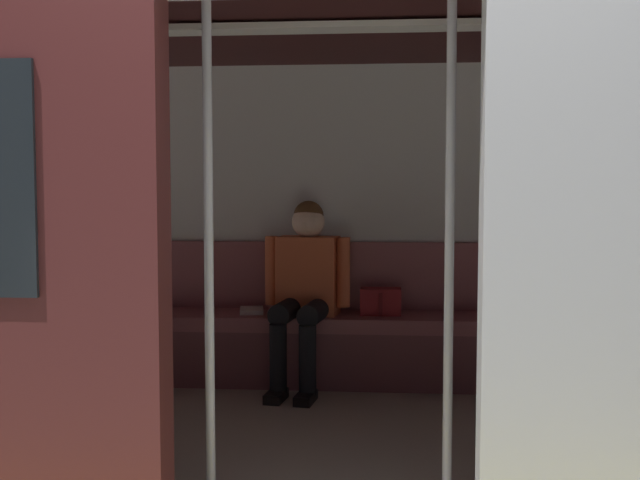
% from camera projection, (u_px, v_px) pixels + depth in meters
% --- Properties ---
extents(train_car, '(6.40, 2.86, 2.19)m').
position_uv_depth(train_car, '(328.00, 144.00, 3.68)').
color(train_car, silver).
rests_on(train_car, ground_plane).
extents(bench_seat, '(3.03, 0.44, 0.45)m').
position_uv_depth(bench_seat, '(351.00, 332.00, 4.83)').
color(bench_seat, '#935156').
rests_on(bench_seat, ground_plane).
extents(person_seated, '(0.55, 0.71, 1.18)m').
position_uv_depth(person_seated, '(305.00, 282.00, 4.78)').
color(person_seated, '#CC5933').
rests_on(person_seated, ground_plane).
extents(handbag, '(0.26, 0.15, 0.17)m').
position_uv_depth(handbag, '(381.00, 301.00, 4.85)').
color(handbag, maroon).
rests_on(handbag, bench_seat).
extents(book, '(0.18, 0.24, 0.03)m').
position_uv_depth(book, '(252.00, 310.00, 4.94)').
color(book, silver).
rests_on(book, bench_seat).
extents(grab_pole_door, '(0.04, 0.04, 2.05)m').
position_uv_depth(grab_pole_door, '(209.00, 250.00, 2.85)').
color(grab_pole_door, silver).
rests_on(grab_pole_door, ground_plane).
extents(grab_pole_far, '(0.04, 0.04, 2.05)m').
position_uv_depth(grab_pole_far, '(449.00, 250.00, 2.82)').
color(grab_pole_far, silver).
rests_on(grab_pole_far, ground_plane).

